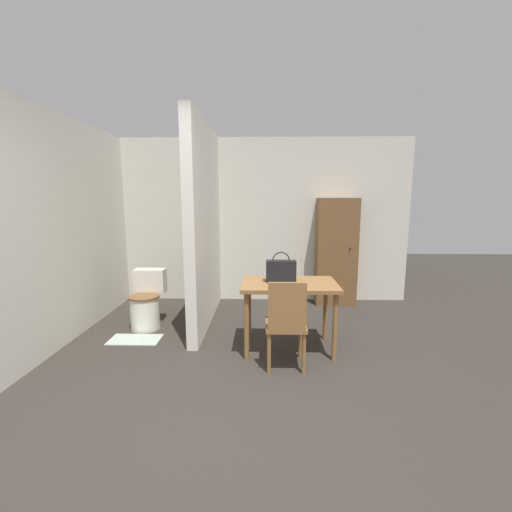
% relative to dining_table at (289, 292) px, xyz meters
% --- Properties ---
extents(ground_plane, '(16.00, 16.00, 0.00)m').
position_rel_dining_table_xyz_m(ground_plane, '(-0.49, -1.47, -0.63)').
color(ground_plane, '#2D2823').
extents(wall_back, '(4.89, 0.12, 2.50)m').
position_rel_dining_table_xyz_m(wall_back, '(-0.49, 1.89, 0.62)').
color(wall_back, beige).
rests_on(wall_back, ground_plane).
extents(wall_left, '(0.12, 4.29, 2.50)m').
position_rel_dining_table_xyz_m(wall_left, '(-2.50, 0.18, 0.62)').
color(wall_left, beige).
rests_on(wall_left, ground_plane).
extents(partition_wall, '(0.12, 1.92, 2.50)m').
position_rel_dining_table_xyz_m(partition_wall, '(-1.02, 0.87, 0.62)').
color(partition_wall, beige).
rests_on(partition_wall, ground_plane).
extents(dining_table, '(0.99, 0.64, 0.73)m').
position_rel_dining_table_xyz_m(dining_table, '(0.00, 0.00, 0.00)').
color(dining_table, brown).
rests_on(dining_table, ground_plane).
extents(wooden_chair, '(0.38, 0.38, 0.86)m').
position_rel_dining_table_xyz_m(wooden_chair, '(-0.06, -0.45, -0.17)').
color(wooden_chair, brown).
rests_on(wooden_chair, ground_plane).
extents(toilet, '(0.39, 0.52, 0.70)m').
position_rel_dining_table_xyz_m(toilet, '(-1.73, 0.60, -0.32)').
color(toilet, silver).
rests_on(toilet, ground_plane).
extents(handbag, '(0.31, 0.12, 0.32)m').
position_rel_dining_table_xyz_m(handbag, '(-0.09, 0.04, 0.21)').
color(handbag, black).
rests_on(handbag, dining_table).
extents(wooden_cabinet, '(0.59, 0.35, 1.60)m').
position_rel_dining_table_xyz_m(wooden_cabinet, '(0.82, 1.65, 0.17)').
color(wooden_cabinet, brown).
rests_on(wooden_cabinet, ground_plane).
extents(bath_mat, '(0.57, 0.31, 0.01)m').
position_rel_dining_table_xyz_m(bath_mat, '(-1.73, 0.17, -0.62)').
color(bath_mat, '#99A899').
rests_on(bath_mat, ground_plane).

